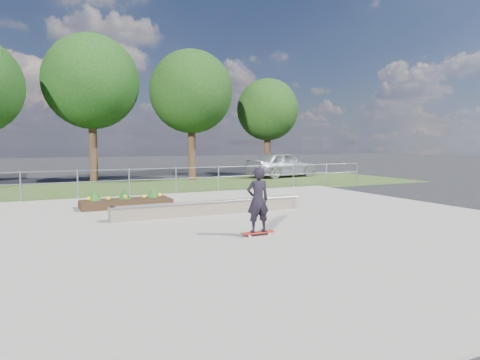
% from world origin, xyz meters
% --- Properties ---
extents(ground, '(120.00, 120.00, 0.00)m').
position_xyz_m(ground, '(0.00, 0.00, 0.00)').
color(ground, black).
rests_on(ground, ground).
extents(grass_verge, '(30.00, 8.00, 0.02)m').
position_xyz_m(grass_verge, '(0.00, 11.00, 0.01)').
color(grass_verge, '#30471C').
rests_on(grass_verge, ground).
extents(concrete_slab, '(15.00, 15.00, 0.06)m').
position_xyz_m(concrete_slab, '(0.00, 0.00, 0.03)').
color(concrete_slab, gray).
rests_on(concrete_slab, ground).
extents(fence, '(20.06, 0.06, 1.20)m').
position_xyz_m(fence, '(0.00, 7.50, 0.77)').
color(fence, gray).
rests_on(fence, ground).
extents(tree_mid_left, '(5.25, 5.25, 8.25)m').
position_xyz_m(tree_mid_left, '(-2.50, 15.00, 5.61)').
color(tree_mid_left, '#332114').
rests_on(tree_mid_left, ground).
extents(tree_mid_right, '(4.90, 4.90, 7.70)m').
position_xyz_m(tree_mid_right, '(3.00, 14.00, 5.23)').
color(tree_mid_right, '#362115').
rests_on(tree_mid_right, ground).
extents(tree_far_right, '(4.20, 4.20, 6.60)m').
position_xyz_m(tree_far_right, '(9.00, 15.50, 4.48)').
color(tree_far_right, '#382216').
rests_on(tree_far_right, ground).
extents(grind_ledge, '(6.00, 0.44, 0.43)m').
position_xyz_m(grind_ledge, '(-0.68, 1.76, 0.26)').
color(grind_ledge, brown).
rests_on(grind_ledge, concrete_slab).
extents(planter_bed, '(3.00, 1.20, 0.61)m').
position_xyz_m(planter_bed, '(-2.71, 4.49, 0.24)').
color(planter_bed, black).
rests_on(planter_bed, concrete_slab).
extents(skateboarder, '(0.80, 0.40, 1.61)m').
position_xyz_m(skateboarder, '(-0.79, -1.53, 0.90)').
color(skateboarder, silver).
rests_on(skateboarder, concrete_slab).
extents(parked_car, '(5.19, 2.84, 1.67)m').
position_xyz_m(parked_car, '(8.96, 13.50, 0.84)').
color(parked_car, '#A5A9AE').
rests_on(parked_car, ground).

